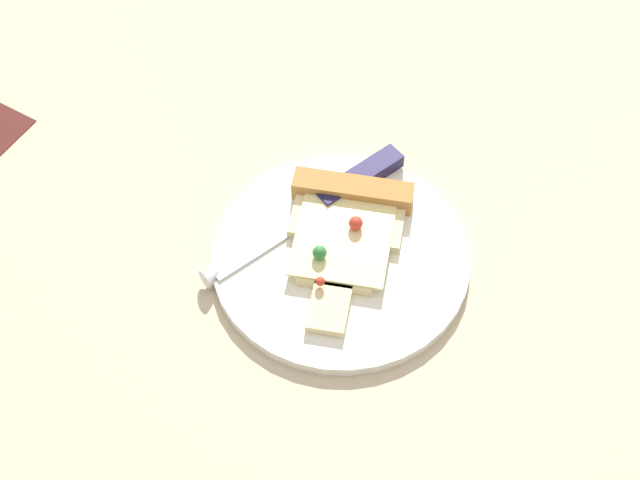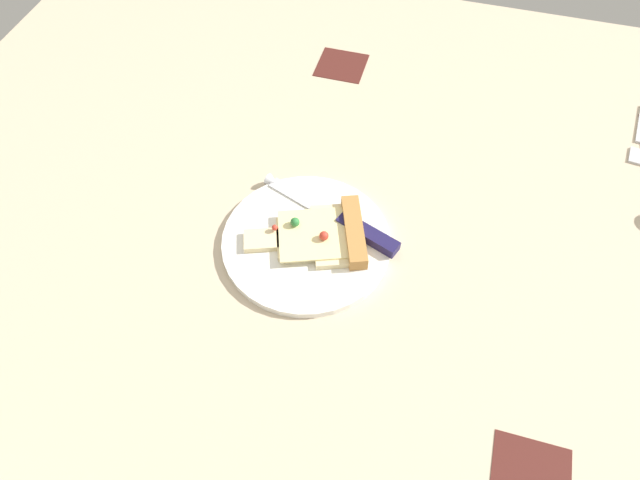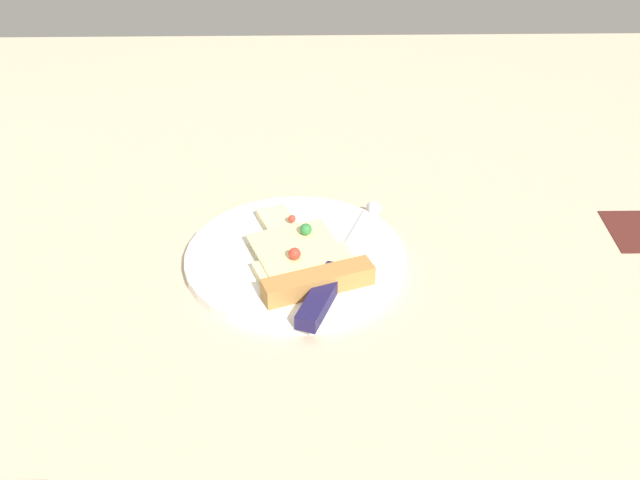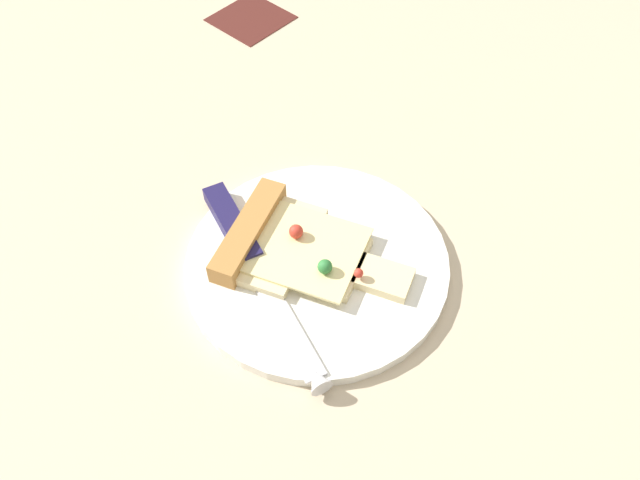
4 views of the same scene
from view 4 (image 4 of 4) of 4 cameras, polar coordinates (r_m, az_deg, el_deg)
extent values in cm
cube|color=#C6B293|center=(69.92, 0.92, 2.51)|extent=(155.19, 155.19, 3.00)
cube|color=#4C1E19|center=(94.33, -5.94, 18.30)|extent=(9.00, 9.00, 0.20)
cylinder|color=white|center=(63.02, -0.26, -2.04)|extent=(24.96, 24.96, 1.18)
cube|color=beige|center=(63.17, -3.64, -0.37)|extent=(12.40, 9.46, 1.00)
cube|color=beige|center=(61.82, 1.03, -1.85)|extent=(8.70, 7.76, 1.00)
cube|color=beige|center=(61.01, 5.42, -3.23)|extent=(5.19, 6.13, 1.00)
cube|color=#F2E099|center=(61.86, -1.13, -0.81)|extent=(12.11, 12.58, 0.30)
cube|color=#B27A3D|center=(63.63, -6.13, 0.75)|extent=(12.15, 6.62, 2.20)
sphere|color=red|center=(62.16, -2.07, 0.74)|extent=(1.36, 1.36, 1.36)
sphere|color=red|center=(59.60, 3.32, -2.85)|extent=(0.89, 0.89, 0.89)
sphere|color=#2D7A38|center=(59.63, 0.43, -2.30)|extent=(1.37, 1.37, 1.37)
cube|color=silver|center=(58.58, -2.96, -7.14)|extent=(6.13, 11.93, 0.30)
cone|color=silver|center=(55.92, -0.28, -11.83)|extent=(2.58, 2.58, 2.00)
cube|color=#1E1947|center=(64.74, -7.53, 1.32)|extent=(5.61, 10.13, 1.60)
camera|label=1|loc=(0.61, 94.21, 35.36)|focal=52.99mm
camera|label=2|loc=(0.86, 27.68, 60.90)|focal=31.90mm
camera|label=3|loc=(1.00, -46.57, 41.69)|focal=43.88mm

